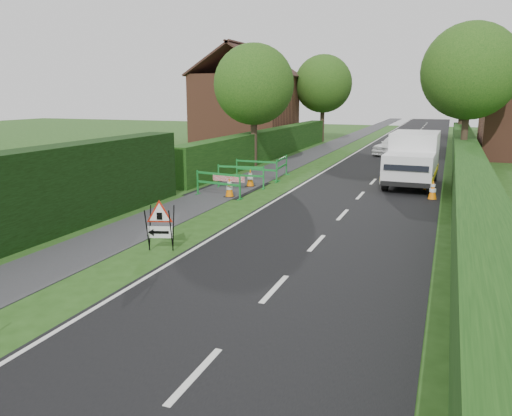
# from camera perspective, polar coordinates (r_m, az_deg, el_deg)

# --- Properties ---
(ground) EXTENTS (120.00, 120.00, 0.00)m
(ground) POSITION_cam_1_polar(r_m,az_deg,el_deg) (10.70, -12.61, -9.15)
(ground) COLOR #204513
(ground) RESTS_ON ground
(road_surface) EXTENTS (6.00, 90.00, 0.02)m
(road_surface) POSITION_cam_1_polar(r_m,az_deg,el_deg) (43.48, 17.01, 7.07)
(road_surface) COLOR black
(road_surface) RESTS_ON ground
(footpath) EXTENTS (2.00, 90.00, 0.02)m
(footpath) POSITION_cam_1_polar(r_m,az_deg,el_deg) (44.22, 9.84, 7.53)
(footpath) COLOR #2D2D30
(footpath) RESTS_ON ground
(hedge_west_far) EXTENTS (1.00, 24.00, 1.80)m
(hedge_west_far) POSITION_cam_1_polar(r_m,az_deg,el_deg) (32.25, 1.70, 5.79)
(hedge_west_far) COLOR #14380F
(hedge_west_far) RESTS_ON ground
(hedge_east) EXTENTS (1.20, 50.00, 1.50)m
(hedge_east) POSITION_cam_1_polar(r_m,az_deg,el_deg) (24.53, 22.86, 2.56)
(hedge_east) COLOR #14380F
(hedge_east) RESTS_ON ground
(house_west) EXTENTS (7.50, 7.40, 7.88)m
(house_west) POSITION_cam_1_polar(r_m,az_deg,el_deg) (41.28, -1.18, 11.37)
(house_west) COLOR brown
(house_west) RESTS_ON ground
(tree_nw) EXTENTS (4.40, 4.40, 6.70)m
(tree_nw) POSITION_cam_1_polar(r_m,az_deg,el_deg) (28.13, -0.25, 13.92)
(tree_nw) COLOR #2D2116
(tree_nw) RESTS_ON ground
(tree_ne) EXTENTS (5.20, 5.20, 7.79)m
(tree_ne) POSITION_cam_1_polar(r_m,az_deg,el_deg) (30.23, 23.28, 14.15)
(tree_ne) COLOR #2D2116
(tree_ne) RESTS_ON ground
(tree_fw) EXTENTS (4.80, 4.80, 7.24)m
(tree_fw) POSITION_cam_1_polar(r_m,az_deg,el_deg) (43.42, 7.69, 13.88)
(tree_fw) COLOR #2D2116
(tree_fw) RESTS_ON ground
(tree_fe) EXTENTS (4.20, 4.20, 6.33)m
(tree_fe) POSITION_cam_1_polar(r_m,az_deg,el_deg) (46.20, 22.59, 12.22)
(tree_fe) COLOR #2D2116
(tree_fe) RESTS_ON ground
(triangle_sign) EXTENTS (0.98, 0.98, 1.14)m
(triangle_sign) POSITION_cam_1_polar(r_m,az_deg,el_deg) (12.95, -11.09, -1.53)
(triangle_sign) COLOR black
(triangle_sign) RESTS_ON ground
(works_van) EXTENTS (2.11, 5.12, 2.31)m
(works_van) POSITION_cam_1_polar(r_m,az_deg,el_deg) (23.18, 17.49, 5.49)
(works_van) COLOR silver
(works_van) RESTS_ON ground
(traffic_cone_0) EXTENTS (0.38, 0.38, 0.79)m
(traffic_cone_0) POSITION_cam_1_polar(r_m,az_deg,el_deg) (20.25, 19.55, 1.97)
(traffic_cone_0) COLOR black
(traffic_cone_0) RESTS_ON ground
(traffic_cone_1) EXTENTS (0.38, 0.38, 0.79)m
(traffic_cone_1) POSITION_cam_1_polar(r_m,az_deg,el_deg) (22.19, 19.09, 2.90)
(traffic_cone_1) COLOR black
(traffic_cone_1) RESTS_ON ground
(traffic_cone_2) EXTENTS (0.38, 0.38, 0.79)m
(traffic_cone_2) POSITION_cam_1_polar(r_m,az_deg,el_deg) (25.04, 18.98, 3.97)
(traffic_cone_2) COLOR black
(traffic_cone_2) RESTS_ON ground
(traffic_cone_3) EXTENTS (0.38, 0.38, 0.79)m
(traffic_cone_3) POSITION_cam_1_polar(r_m,az_deg,el_deg) (19.62, -3.06, 2.37)
(traffic_cone_3) COLOR black
(traffic_cone_3) RESTS_ON ground
(traffic_cone_4) EXTENTS (0.38, 0.38, 0.79)m
(traffic_cone_4) POSITION_cam_1_polar(r_m,az_deg,el_deg) (21.87, -0.66, 3.48)
(traffic_cone_4) COLOR black
(traffic_cone_4) RESTS_ON ground
(ped_barrier_0) EXTENTS (2.09, 0.66, 1.00)m
(ped_barrier_0) POSITION_cam_1_polar(r_m,az_deg,el_deg) (19.61, -4.35, 3.05)
(ped_barrier_0) COLOR #167C2C
(ped_barrier_0) RESTS_ON ground
(ped_barrier_1) EXTENTS (2.09, 0.64, 1.00)m
(ped_barrier_1) POSITION_cam_1_polar(r_m,az_deg,el_deg) (21.49, -1.75, 3.95)
(ped_barrier_1) COLOR #167C2C
(ped_barrier_1) RESTS_ON ground
(ped_barrier_2) EXTENTS (2.07, 0.38, 1.00)m
(ped_barrier_2) POSITION_cam_1_polar(r_m,az_deg,el_deg) (23.23, 0.05, 4.62)
(ped_barrier_2) COLOR #167C2C
(ped_barrier_2) RESTS_ON ground
(ped_barrier_3) EXTENTS (0.51, 2.08, 1.00)m
(ped_barrier_3) POSITION_cam_1_polar(r_m,az_deg,el_deg) (24.25, 2.96, 4.95)
(ped_barrier_3) COLOR #167C2C
(ped_barrier_3) RESTS_ON ground
(redwhite_plank) EXTENTS (1.50, 0.11, 0.25)m
(redwhite_plank) POSITION_cam_1_polar(r_m,az_deg,el_deg) (21.42, -3.13, 2.19)
(redwhite_plank) COLOR red
(redwhite_plank) RESTS_ON ground
(hatchback_car) EXTENTS (3.01, 4.28, 1.35)m
(hatchback_car) POSITION_cam_1_polar(r_m,az_deg,el_deg) (34.72, 15.66, 6.95)
(hatchback_car) COLOR white
(hatchback_car) RESTS_ON ground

